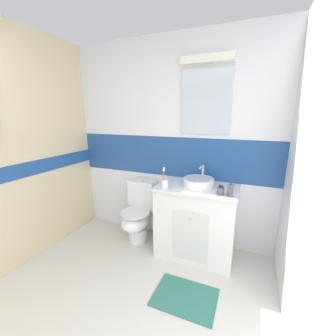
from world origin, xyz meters
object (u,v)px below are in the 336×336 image
at_px(soap_dispenser, 230,190).
at_px(toilet, 138,213).
at_px(sink_basin, 199,182).
at_px(toothbrush_cup, 165,183).
at_px(hair_gel_jar, 221,191).

bearing_deg(soap_dispenser, toilet, 170.45).
height_order(sink_basin, toothbrush_cup, toothbrush_cup).
bearing_deg(sink_basin, toothbrush_cup, -149.34).
relative_size(toilet, hair_gel_jar, 8.47).
bearing_deg(sink_basin, hair_gel_jar, -32.91).
distance_m(sink_basin, soap_dispenser, 0.40).
distance_m(sink_basin, toothbrush_cup, 0.38).
height_order(toilet, toothbrush_cup, toothbrush_cup).
xyz_separation_m(toothbrush_cup, soap_dispenser, (0.68, 0.01, 0.01)).
bearing_deg(hair_gel_jar, sink_basin, 147.09).
distance_m(toilet, hair_gel_jar, 1.19).
height_order(sink_basin, hair_gel_jar, sink_basin).
relative_size(toilet, toothbrush_cup, 3.49).
bearing_deg(toilet, hair_gel_jar, -9.79).
bearing_deg(soap_dispenser, toothbrush_cup, -179.01).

